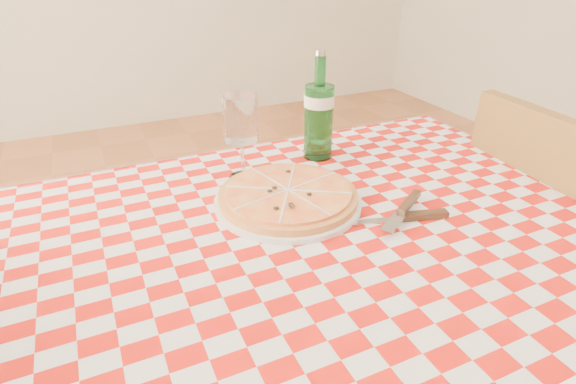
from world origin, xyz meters
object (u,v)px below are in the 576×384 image
(pizza_plate, at_px, (288,195))
(chair_near, at_px, (541,248))
(water_bottle, at_px, (319,106))
(dining_table, at_px, (310,272))
(wine_glass, at_px, (241,139))

(pizza_plate, bearing_deg, chair_near, -10.57)
(water_bottle, bearing_deg, dining_table, -120.06)
(water_bottle, distance_m, wine_glass, 0.22)
(chair_near, xyz_separation_m, pizza_plate, (-0.70, 0.13, 0.26))
(chair_near, distance_m, water_bottle, 0.72)
(water_bottle, relative_size, wine_glass, 1.35)
(chair_near, height_order, water_bottle, water_bottle)
(dining_table, xyz_separation_m, chair_near, (0.70, -0.01, -0.14))
(pizza_plate, distance_m, wine_glass, 0.18)
(chair_near, relative_size, pizza_plate, 2.93)
(chair_near, height_order, wine_glass, wine_glass)
(dining_table, height_order, water_bottle, water_bottle)
(pizza_plate, distance_m, water_bottle, 0.28)
(pizza_plate, relative_size, wine_glass, 1.56)
(wine_glass, bearing_deg, pizza_plate, -73.05)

